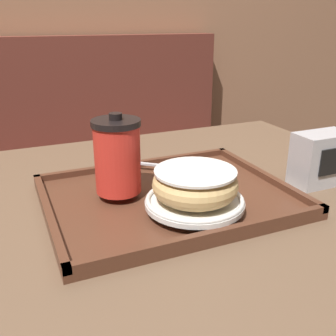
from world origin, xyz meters
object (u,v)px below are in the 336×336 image
Objects in this scene: coffee_cup_front at (117,156)px; napkin_dispenser at (321,159)px; donut_chocolate_glazed at (195,184)px; spoon at (190,167)px.

coffee_cup_front is 1.26× the size of napkin_dispenser.
donut_chocolate_glazed is 1.09× the size of spoon.
donut_chocolate_glazed reaches higher than spoon.
coffee_cup_front reaches higher than napkin_dispenser.
coffee_cup_front is 0.40m from napkin_dispenser.
donut_chocolate_glazed is (0.10, -0.10, -0.03)m from coffee_cup_front.
coffee_cup_front is 1.01× the size of donut_chocolate_glazed.
spoon is (0.06, 0.15, -0.03)m from donut_chocolate_glazed.
spoon is at bearing 15.17° from coffee_cup_front.
coffee_cup_front reaches higher than spoon.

